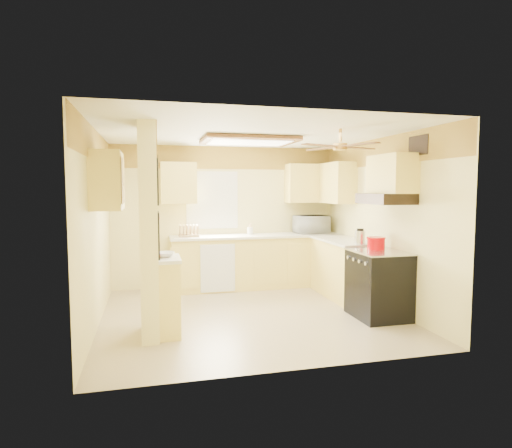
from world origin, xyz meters
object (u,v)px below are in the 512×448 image
object	(u,v)px
kettle	(360,237)
microwave	(311,224)
dutch_oven	(376,243)
stove	(379,284)
bowl	(164,255)

from	to	relation	value
kettle	microwave	bearing A→B (deg)	93.93
microwave	dutch_oven	xyz separation A→B (m)	(0.16, -2.03, -0.10)
stove	microwave	distance (m)	2.28
microwave	kettle	size ratio (longest dim) A/B	2.52
dutch_oven	kettle	bearing A→B (deg)	97.10
dutch_oven	kettle	distance (m)	0.38
microwave	kettle	distance (m)	1.66
stove	bowl	xyz separation A→B (m)	(-2.84, 0.02, 0.51)
bowl	stove	bearing A→B (deg)	-0.41
microwave	stove	bearing A→B (deg)	84.19
microwave	dutch_oven	distance (m)	2.04
microwave	bowl	bearing A→B (deg)	29.32
stove	dutch_oven	size ratio (longest dim) A/B	3.55
bowl	dutch_oven	bearing A→B (deg)	2.57
stove	microwave	size ratio (longest dim) A/B	1.57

